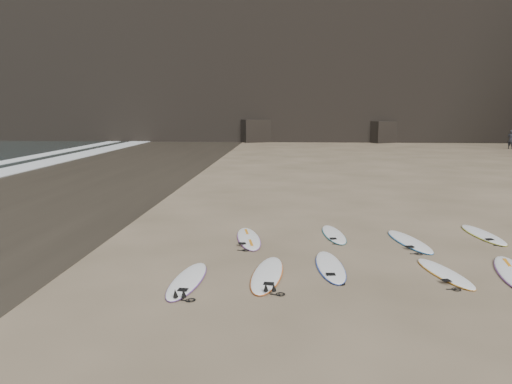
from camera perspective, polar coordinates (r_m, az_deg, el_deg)
ground at (r=11.89m, az=12.84°, el=-8.85°), size 240.00×240.00×0.00m
wet_sand at (r=24.17m, az=-23.66°, el=-0.06°), size 12.00×200.00×0.01m
surfboard_0 at (r=11.03m, az=-7.85°, el=-9.92°), size 0.75×2.48×0.09m
surfboard_1 at (r=11.30m, az=1.29°, el=-9.34°), size 0.85×2.65×0.09m
surfboard_2 at (r=11.96m, az=8.48°, el=-8.37°), size 0.75×2.50×0.09m
surfboard_3 at (r=12.16m, az=20.76°, el=-8.63°), size 1.06×2.28×0.08m
surfboard_5 at (r=14.28m, az=-0.84°, el=-5.29°), size 1.04×2.57×0.09m
surfboard_6 at (r=14.92m, az=8.88°, el=-4.78°), size 0.79×2.29×0.08m
surfboard_7 at (r=14.61m, az=17.12°, el=-5.38°), size 1.13×2.60×0.09m
surfboard_8 at (r=16.15m, az=24.52°, el=-4.43°), size 0.86×2.51×0.09m
person_a at (r=51.68m, az=27.11°, el=5.37°), size 0.73×0.76×1.75m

